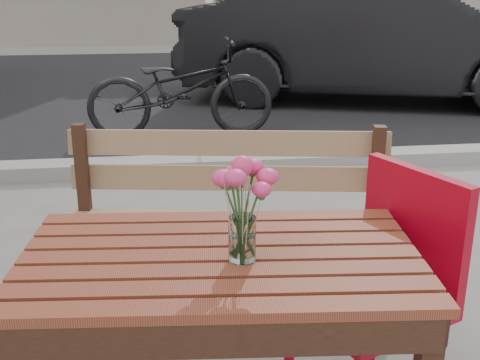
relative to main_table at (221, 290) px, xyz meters
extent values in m
cube|color=black|center=(-0.13, 7.08, -0.62)|extent=(30.00, 8.00, 0.00)
cube|color=gray|center=(-0.13, 3.08, -0.56)|extent=(30.00, 0.25, 0.12)
cube|color=#602819|center=(0.00, 0.00, 0.11)|extent=(1.26, 0.81, 0.03)
cube|color=black|center=(-0.53, 0.35, -0.26)|extent=(0.07, 0.07, 0.71)
cube|color=black|center=(0.58, 0.25, -0.26)|extent=(0.07, 0.07, 0.71)
cube|color=#8F6D4A|center=(0.10, 0.80, -0.15)|extent=(1.53, 0.63, 0.03)
cube|color=#8F6D4A|center=(0.14, 1.02, 0.10)|extent=(1.47, 0.26, 0.40)
cube|color=black|center=(-0.60, 0.74, -0.38)|extent=(0.06, 0.06, 0.49)
cube|color=black|center=(0.75, 0.53, -0.38)|extent=(0.06, 0.06, 0.49)
cube|color=black|center=(-0.54, 1.07, -0.17)|extent=(0.06, 0.06, 0.90)
cube|color=black|center=(0.80, 0.86, -0.17)|extent=(0.06, 0.06, 0.90)
cube|color=#A70517|center=(0.51, 0.12, -0.16)|extent=(0.60, 0.60, 0.04)
cube|color=#A70517|center=(0.70, 0.20, 0.08)|extent=(0.22, 0.43, 0.43)
cylinder|color=#A70517|center=(0.27, 0.21, -0.40)|extent=(0.04, 0.04, 0.44)
cylinder|color=#A70517|center=(0.61, 0.36, -0.40)|extent=(0.04, 0.04, 0.44)
cylinder|color=white|center=(0.06, -0.05, 0.19)|extent=(0.08, 0.08, 0.14)
cylinder|color=#345E2B|center=(0.06, -0.05, 0.26)|extent=(0.05, 0.05, 0.27)
imported|color=black|center=(2.53, 5.78, 0.18)|extent=(5.17, 3.04, 1.61)
imported|color=black|center=(0.01, 4.24, -0.14)|extent=(1.82, 0.65, 0.96)
camera|label=1|loc=(-0.15, -1.64, 0.92)|focal=45.00mm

